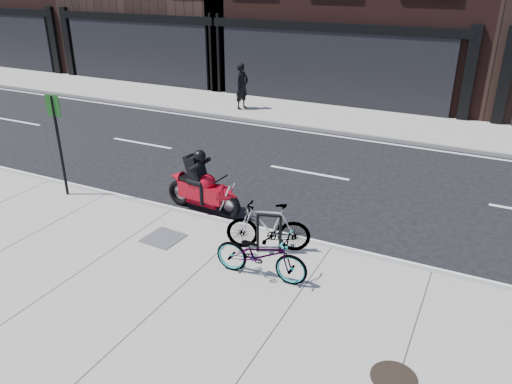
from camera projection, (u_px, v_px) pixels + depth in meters
The scene contains 11 objects.
ground at pixel (281, 199), 12.76m from camera, with size 120.00×120.00×0.00m, color black.
sidewalk_near at pixel (165, 304), 8.64m from camera, with size 60.00×6.00×0.13m, color gray.
sidewalk_far at pixel (362, 121), 19.07m from camera, with size 60.00×3.50×0.13m, color gray.
bike_rack at pixel (269, 230), 9.91m from camera, with size 0.50×0.18×0.86m.
bicycle_front at pixel (261, 255), 9.13m from camera, with size 0.63×1.80×0.94m, color gray.
bicycle_rear at pixel (268, 227), 10.02m from camera, with size 0.48×1.72×1.03m, color gray.
motorcycle at pixel (206, 188), 11.83m from camera, with size 2.10×0.58×1.56m.
pedestrian at pixel (242, 86), 20.16m from camera, with size 0.68×0.44×1.86m, color black.
manhole_cover at pixel (394, 378), 7.00m from camera, with size 0.66×0.66×0.01m, color black.
utility_grate at pixel (163, 238), 10.63m from camera, with size 0.75×0.75×0.01m, color #525355.
sign_post at pixel (58, 137), 12.10m from camera, with size 0.34×0.09×2.56m.
Camera 1 is at (4.56, -10.65, 5.38)m, focal length 35.00 mm.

